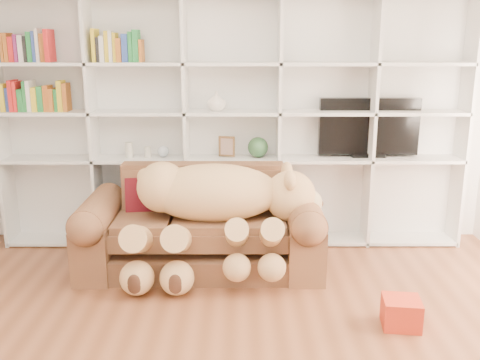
{
  "coord_description": "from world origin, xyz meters",
  "views": [
    {
      "loc": [
        0.06,
        -2.73,
        1.97
      ],
      "look_at": [
        0.07,
        1.63,
        0.81
      ],
      "focal_mm": 40.0,
      "sensor_mm": 36.0,
      "label": 1
    }
  ],
  "objects_px": {
    "sofa": "(201,231)",
    "teddy_bear": "(215,206)",
    "gift_box": "(401,313)",
    "tv": "(369,128)"
  },
  "relations": [
    {
      "from": "gift_box",
      "to": "teddy_bear",
      "type": "bearing_deg",
      "value": 147.37
    },
    {
      "from": "sofa",
      "to": "tv",
      "type": "bearing_deg",
      "value": 22.52
    },
    {
      "from": "gift_box",
      "to": "tv",
      "type": "distance_m",
      "value": 1.99
    },
    {
      "from": "teddy_bear",
      "to": "gift_box",
      "type": "xyz_separation_m",
      "value": [
        1.35,
        -0.86,
        -0.52
      ]
    },
    {
      "from": "sofa",
      "to": "teddy_bear",
      "type": "distance_m",
      "value": 0.36
    },
    {
      "from": "tv",
      "to": "sofa",
      "type": "bearing_deg",
      "value": -157.48
    },
    {
      "from": "teddy_bear",
      "to": "gift_box",
      "type": "bearing_deg",
      "value": -29.82
    },
    {
      "from": "sofa",
      "to": "gift_box",
      "type": "distance_m",
      "value": 1.82
    },
    {
      "from": "sofa",
      "to": "teddy_bear",
      "type": "xyz_separation_m",
      "value": [
        0.13,
        -0.17,
        0.29
      ]
    },
    {
      "from": "sofa",
      "to": "teddy_bear",
      "type": "relative_size",
      "value": 1.25
    }
  ]
}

